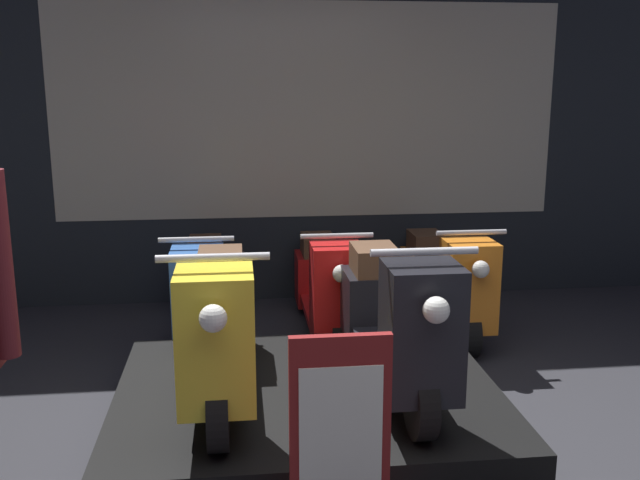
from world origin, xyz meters
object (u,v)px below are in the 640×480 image
(scooter_backrow_0, at_px, (203,291))
(scooter_backrow_2, at_px, (444,283))
(scooter_display_right, at_px, (394,320))
(scooter_display_left, at_px, (220,327))
(scooter_backrow_1, at_px, (326,287))
(price_sign_board, at_px, (340,449))

(scooter_backrow_0, relative_size, scooter_backrow_2, 1.00)
(scooter_display_right, distance_m, scooter_backrow_0, 1.83)
(scooter_display_right, bearing_deg, scooter_backrow_2, 64.48)
(scooter_backrow_0, height_order, scooter_backrow_2, same)
(scooter_display_left, distance_m, scooter_display_right, 0.88)
(scooter_backrow_1, distance_m, scooter_backrow_2, 0.87)
(scooter_display_right, distance_m, scooter_backrow_2, 1.67)
(scooter_backrow_0, relative_size, scooter_backrow_1, 1.00)
(scooter_display_left, relative_size, scooter_backrow_1, 1.00)
(scooter_backrow_0, distance_m, scooter_backrow_1, 0.87)
(scooter_display_right, relative_size, scooter_backrow_0, 1.00)
(scooter_backrow_1, height_order, scooter_backrow_2, same)
(scooter_display_left, height_order, scooter_backrow_0, scooter_display_left)
(scooter_backrow_2, height_order, price_sign_board, price_sign_board)
(scooter_display_left, xyz_separation_m, scooter_backrow_1, (0.72, 1.49, -0.25))
(scooter_display_left, xyz_separation_m, scooter_display_right, (0.88, 0.00, 0.00))
(scooter_backrow_0, relative_size, price_sign_board, 1.71)
(scooter_display_right, xyz_separation_m, scooter_backrow_2, (0.71, 1.49, -0.25))
(scooter_backrow_2, bearing_deg, scooter_display_left, -136.87)
(scooter_display_left, xyz_separation_m, price_sign_board, (0.46, -1.00, -0.14))
(scooter_display_right, xyz_separation_m, scooter_backrow_1, (-0.16, 1.49, -0.25))
(scooter_display_right, height_order, scooter_backrow_1, scooter_display_right)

